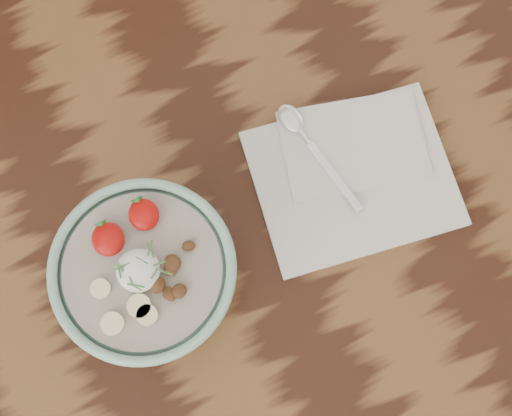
{
  "coord_description": "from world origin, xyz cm",
  "views": [
    {
      "loc": [
        13.35,
        -14.73,
        160.87
      ],
      "look_at": [
        21.03,
        1.34,
        86.9
      ],
      "focal_mm": 50.0,
      "sensor_mm": 36.0,
      "label": 1
    }
  ],
  "objects": [
    {
      "name": "table",
      "position": [
        0.0,
        0.0,
        65.7
      ],
      "size": [
        160.0,
        90.0,
        75.0
      ],
      "color": "black",
      "rests_on": "ground"
    },
    {
      "name": "breakfast_bowl",
      "position": [
        7.28,
        0.7,
        81.78
      ],
      "size": [
        20.22,
        20.22,
        13.11
      ],
      "rotation": [
        0.0,
        0.0,
        0.39
      ],
      "color": "#88B7A0",
      "rests_on": "table"
    },
    {
      "name": "spoon",
      "position": [
        31.37,
        9.79,
        76.84
      ],
      "size": [
        4.63,
        16.6,
        0.87
      ],
      "rotation": [
        0.0,
        0.0,
        0.17
      ],
      "color": "silver",
      "rests_on": "napkin"
    },
    {
      "name": "napkin",
      "position": [
        35.16,
        2.81,
        75.62
      ],
      "size": [
        26.81,
        23.27,
        1.48
      ],
      "rotation": [
        0.0,
        0.0,
        -0.16
      ],
      "color": "silver",
      "rests_on": "table"
    }
  ]
}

